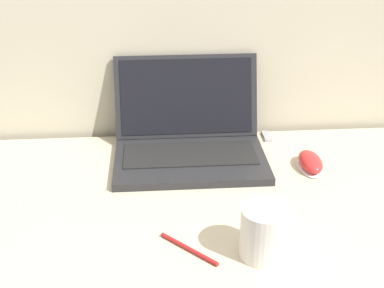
% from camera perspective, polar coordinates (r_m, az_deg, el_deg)
% --- Properties ---
extents(laptop, '(0.39, 0.32, 0.24)m').
position_cam_1_polar(laptop, '(1.41, -0.32, 0.71)').
color(laptop, '#232326').
rests_on(laptop, desk).
extents(drink_cup, '(0.10, 0.10, 0.11)m').
position_cam_1_polar(drink_cup, '(1.05, 7.76, -9.25)').
color(drink_cup, silver).
rests_on(drink_cup, desk).
extents(computer_mouse, '(0.06, 0.12, 0.04)m').
position_cam_1_polar(computer_mouse, '(1.39, 12.51, -1.94)').
color(computer_mouse, white).
rests_on(computer_mouse, desk).
extents(usb_stick, '(0.02, 0.06, 0.01)m').
position_cam_1_polar(usb_stick, '(1.54, 7.97, 0.82)').
color(usb_stick, '#99999E').
rests_on(usb_stick, desk).
extents(pen, '(0.11, 0.11, 0.01)m').
position_cam_1_polar(pen, '(1.08, -0.34, -11.13)').
color(pen, '#A51E1E').
rests_on(pen, desk).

